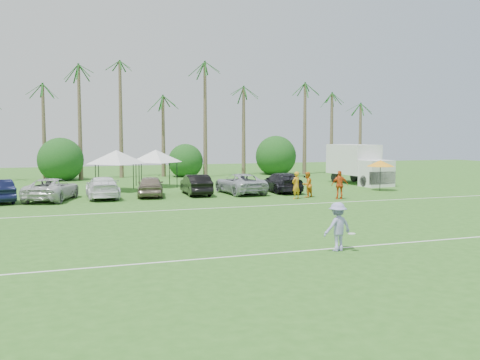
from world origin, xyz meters
name	(u,v)px	position (x,y,z in m)	size (l,w,h in m)	color
ground	(285,268)	(0.00, 0.00, 0.00)	(120.00, 120.00, 0.00)	#2E641E
field_lines	(212,227)	(0.00, 8.00, 0.01)	(80.00, 12.10, 0.01)	white
palm_tree_3	(35,71)	(-8.00, 38.00, 10.06)	(2.40, 2.40, 11.90)	brown
palm_tree_4	(81,100)	(-4.00, 38.00, 7.48)	(2.40, 2.40, 8.90)	brown
palm_tree_5	(124,92)	(0.00, 38.00, 8.35)	(2.40, 2.40, 9.90)	brown
palm_tree_6	(164,85)	(4.00, 38.00, 9.21)	(2.40, 2.40, 10.90)	brown
palm_tree_7	(203,77)	(8.00, 38.00, 10.06)	(2.40, 2.40, 11.90)	brown
palm_tree_8	(249,104)	(13.00, 38.00, 7.48)	(2.40, 2.40, 8.90)	brown
palm_tree_9	(292,97)	(18.00, 38.00, 8.35)	(2.40, 2.40, 9.90)	brown
palm_tree_10	(333,90)	(23.00, 38.00, 9.21)	(2.40, 2.40, 10.90)	brown
palm_tree_11	(364,84)	(27.00, 38.00, 10.06)	(2.40, 2.40, 11.90)	brown
bush_tree_1	(60,160)	(-6.00, 39.00, 1.80)	(4.00, 4.00, 4.00)	brown
bush_tree_2	(182,158)	(6.00, 39.00, 1.80)	(4.00, 4.00, 4.00)	brown
bush_tree_3	(271,157)	(16.00, 39.00, 1.80)	(4.00, 4.00, 4.00)	brown
sideline_player_a	(296,185)	(8.30, 16.58, 0.90)	(0.66, 0.43, 1.80)	orange
sideline_player_b	(307,185)	(9.39, 17.13, 0.86)	(0.84, 0.65, 1.72)	orange
sideline_player_c	(340,185)	(10.96, 15.52, 0.93)	(1.09, 0.46, 1.87)	#D65117
box_truck	(359,163)	(18.07, 24.61, 1.81)	(2.87, 6.70, 3.38)	white
canopy_tent_left	(116,150)	(-2.23, 25.53, 3.08)	(4.43, 4.43, 3.59)	black
canopy_tent_right	(156,150)	(1.17, 27.88, 3.01)	(4.34, 4.34, 3.52)	black
market_umbrella	(380,163)	(16.52, 19.15, 2.08)	(2.08, 2.08, 2.31)	black
frisbee_player	(338,227)	(2.81, 1.62, 0.88)	(1.23, 0.83, 1.76)	#9492D0
parked_car_2	(52,189)	(-6.87, 21.07, 0.72)	(2.39, 5.19, 1.44)	silver
parked_car_3	(102,187)	(-3.67, 21.21, 0.72)	(2.02, 4.97, 1.44)	white
parked_car_4	(151,186)	(-0.48, 21.14, 0.72)	(1.70, 4.23, 1.44)	#7A6B5B
parked_car_5	(196,185)	(2.71, 21.10, 0.72)	(1.53, 4.38, 1.44)	black
parked_car_6	(240,184)	(5.90, 20.83, 0.72)	(2.39, 5.19, 1.44)	#A9ADB6
parked_car_7	(281,182)	(9.09, 20.77, 0.72)	(2.02, 4.97, 1.44)	black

